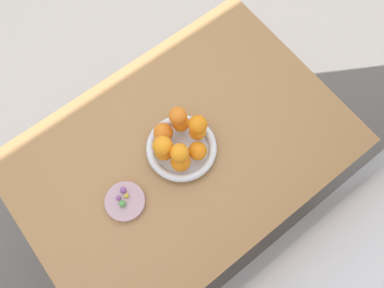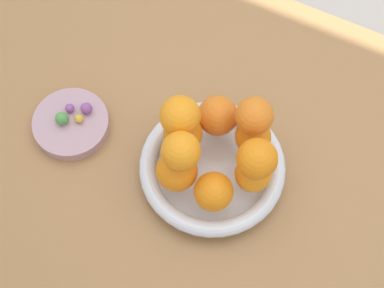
{
  "view_description": "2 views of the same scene",
  "coord_description": "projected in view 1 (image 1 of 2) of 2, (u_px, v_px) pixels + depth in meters",
  "views": [
    {
      "loc": [
        0.22,
        0.33,
        1.92
      ],
      "look_at": [
        -0.02,
        0.03,
        0.84
      ],
      "focal_mm": 35.0,
      "sensor_mm": 36.0,
      "label": 1
    },
    {
      "loc": [
        -0.13,
        0.33,
        1.62
      ],
      "look_at": [
        0.03,
        0.02,
        0.85
      ],
      "focal_mm": 55.0,
      "sensor_mm": 36.0,
      "label": 2
    }
  ],
  "objects": [
    {
      "name": "dining_table",
      "position": [
        182.0,
        158.0,
        1.32
      ],
      "size": [
        1.1,
        0.76,
        0.74
      ],
      "color": "#9E7042",
      "rests_on": "ground_plane"
    },
    {
      "name": "fruit_bowl",
      "position": [
        181.0,
        147.0,
        1.22
      ],
      "size": [
        0.23,
        0.23,
        0.04
      ],
      "color": "silver",
      "rests_on": "dining_table"
    },
    {
      "name": "orange_9",
      "position": [
        198.0,
        125.0,
        1.13
      ],
      "size": [
        0.06,
        0.06,
        0.06
      ],
      "primitive_type": "sphere",
      "color": "orange",
      "rests_on": "orange_4"
    },
    {
      "name": "candy_ball_3",
      "position": [
        127.0,
        196.0,
        1.16
      ],
      "size": [
        0.01,
        0.01,
        0.01
      ],
      "primitive_type": "sphere",
      "color": "gold",
      "rests_on": "candy_dish"
    },
    {
      "name": "candy_ball_0",
      "position": [
        122.0,
        204.0,
        1.15
      ],
      "size": [
        0.02,
        0.02,
        0.02
      ],
      "primitive_type": "sphere",
      "color": "#4C9947",
      "rests_on": "candy_dish"
    },
    {
      "name": "ground_plane",
      "position": [
        185.0,
        196.0,
        1.94
      ],
      "size": [
        6.0,
        6.0,
        0.0
      ],
      "primitive_type": "plane",
      "color": "slate"
    },
    {
      "name": "candy_ball_2",
      "position": [
        123.0,
        190.0,
        1.16
      ],
      "size": [
        0.02,
        0.02,
        0.02
      ],
      "primitive_type": "sphere",
      "color": "#8C4C99",
      "rests_on": "candy_dish"
    },
    {
      "name": "orange_6",
      "position": [
        163.0,
        145.0,
        1.11
      ],
      "size": [
        0.06,
        0.06,
        0.06
      ],
      "primitive_type": "sphere",
      "color": "orange",
      "rests_on": "orange_1"
    },
    {
      "name": "wall_back",
      "position": [
        347.0,
        268.0,
        0.63
      ],
      "size": [
        4.0,
        0.05,
        2.5
      ],
      "primitive_type": "cube",
      "color": "silver",
      "rests_on": "ground_plane"
    },
    {
      "name": "candy_dish",
      "position": [
        125.0,
        202.0,
        1.17
      ],
      "size": [
        0.13,
        0.13,
        0.02
      ],
      "primitive_type": "cylinder",
      "color": "#B28C99",
      "rests_on": "dining_table"
    },
    {
      "name": "orange_3",
      "position": [
        198.0,
        151.0,
        1.17
      ],
      "size": [
        0.06,
        0.06,
        0.06
      ],
      "primitive_type": "sphere",
      "color": "orange",
      "rests_on": "fruit_bowl"
    },
    {
      "name": "orange_1",
      "position": [
        164.0,
        151.0,
        1.16
      ],
      "size": [
        0.06,
        0.06,
        0.06
      ],
      "primitive_type": "sphere",
      "color": "orange",
      "rests_on": "fruit_bowl"
    },
    {
      "name": "orange_4",
      "position": [
        198.0,
        132.0,
        1.19
      ],
      "size": [
        0.06,
        0.06,
        0.06
      ],
      "primitive_type": "sphere",
      "color": "orange",
      "rests_on": "fruit_bowl"
    },
    {
      "name": "orange_2",
      "position": [
        181.0,
        161.0,
        1.15
      ],
      "size": [
        0.06,
        0.06,
        0.06
      ],
      "primitive_type": "sphere",
      "color": "orange",
      "rests_on": "fruit_bowl"
    },
    {
      "name": "orange_8",
      "position": [
        180.0,
        153.0,
        1.1
      ],
      "size": [
        0.06,
        0.06,
        0.06
      ],
      "primitive_type": "sphere",
      "color": "orange",
      "rests_on": "orange_2"
    },
    {
      "name": "candy_ball_1",
      "position": [
        118.0,
        198.0,
        1.16
      ],
      "size": [
        0.02,
        0.02,
        0.02
      ],
      "primitive_type": "sphere",
      "color": "#8C4C99",
      "rests_on": "candy_dish"
    },
    {
      "name": "orange_0",
      "position": [
        163.0,
        132.0,
        1.18
      ],
      "size": [
        0.06,
        0.06,
        0.06
      ],
      "primitive_type": "sphere",
      "color": "orange",
      "rests_on": "fruit_bowl"
    },
    {
      "name": "orange_7",
      "position": [
        178.0,
        116.0,
        1.15
      ],
      "size": [
        0.06,
        0.06,
        0.06
      ],
      "primitive_type": "sphere",
      "color": "orange",
      "rests_on": "orange_5"
    },
    {
      "name": "orange_5",
      "position": [
        181.0,
        123.0,
        1.2
      ],
      "size": [
        0.06,
        0.06,
        0.06
      ],
      "primitive_type": "sphere",
      "color": "orange",
      "rests_on": "fruit_bowl"
    }
  ]
}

